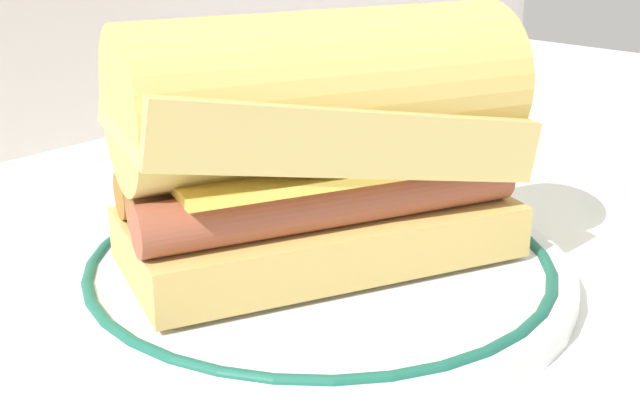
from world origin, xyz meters
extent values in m
plane|color=silver|center=(0.00, 0.00, 0.00)|extent=(1.50, 1.50, 0.00)
cylinder|color=white|center=(0.01, 0.02, 0.01)|extent=(0.26, 0.26, 0.01)
torus|color=#195947|center=(0.01, 0.02, 0.01)|extent=(0.24, 0.24, 0.01)
cube|color=tan|center=(0.01, 0.02, 0.03)|extent=(0.21, 0.16, 0.03)
cylinder|color=brown|center=(0.00, 0.00, 0.05)|extent=(0.18, 0.10, 0.02)
cylinder|color=brown|center=(0.01, 0.02, 0.05)|extent=(0.18, 0.10, 0.02)
cylinder|color=brown|center=(0.02, 0.04, 0.05)|extent=(0.18, 0.10, 0.02)
cube|color=#EFC64C|center=(0.01, 0.02, 0.07)|extent=(0.18, 0.14, 0.01)
cube|color=tan|center=(0.01, 0.02, 0.09)|extent=(0.21, 0.16, 0.06)
cylinder|color=tan|center=(0.01, 0.02, 0.10)|extent=(0.21, 0.15, 0.08)
camera|label=1|loc=(-0.29, -0.25, 0.19)|focal=48.75mm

